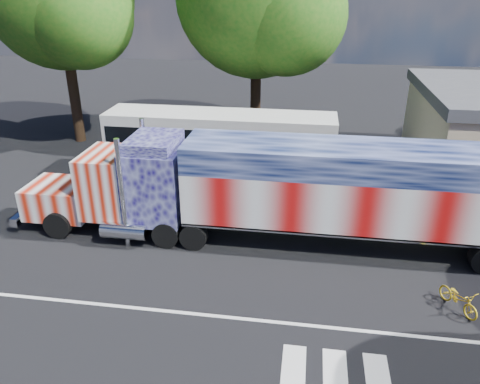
# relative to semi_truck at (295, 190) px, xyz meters

# --- Properties ---
(ground) EXTENTS (100.00, 100.00, 0.00)m
(ground) POSITION_rel_semi_truck_xyz_m (-2.38, -2.37, -2.46)
(ground) COLOR black
(lane_markings) EXTENTS (30.00, 2.67, 0.01)m
(lane_markings) POSITION_rel_semi_truck_xyz_m (-0.67, -6.14, -2.46)
(lane_markings) COLOR silver
(lane_markings) RESTS_ON ground
(semi_truck) EXTENTS (22.42, 3.54, 4.78)m
(semi_truck) POSITION_rel_semi_truck_xyz_m (0.00, 0.00, 0.00)
(semi_truck) COLOR black
(semi_truck) RESTS_ON ground
(coach_bus) EXTENTS (12.71, 2.96, 3.70)m
(coach_bus) POSITION_rel_semi_truck_xyz_m (-4.43, 6.77, -0.54)
(coach_bus) COLOR silver
(coach_bus) RESTS_ON ground
(woman) EXTENTS (0.57, 0.39, 1.49)m
(woman) POSITION_rel_semi_truck_xyz_m (-8.08, -0.87, -1.72)
(woman) COLOR slate
(woman) RESTS_ON ground
(bicycle) EXTENTS (1.36, 1.77, 0.89)m
(bicycle) POSITION_rel_semi_truck_xyz_m (5.85, -3.75, -2.01)
(bicycle) COLOR gold
(bicycle) RESTS_ON ground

